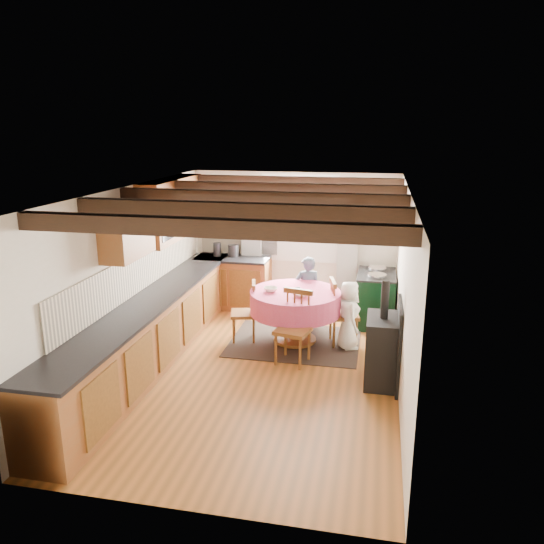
% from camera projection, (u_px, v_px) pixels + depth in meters
% --- Properties ---
extents(floor, '(3.60, 5.50, 0.00)m').
position_uv_depth(floor, '(260.00, 370.00, 7.10)').
color(floor, '#AA6026').
rests_on(floor, ground).
extents(ceiling, '(3.60, 5.50, 0.00)m').
position_uv_depth(ceiling, '(259.00, 190.00, 6.46)').
color(ceiling, white).
rests_on(ceiling, ground).
extents(wall_back, '(3.60, 0.00, 2.40)m').
position_uv_depth(wall_back, '(294.00, 241.00, 9.38)').
color(wall_back, silver).
rests_on(wall_back, ground).
extents(wall_front, '(3.60, 0.00, 2.40)m').
position_uv_depth(wall_front, '(182.00, 383.00, 4.19)').
color(wall_front, silver).
rests_on(wall_front, ground).
extents(wall_left, '(0.00, 5.50, 2.40)m').
position_uv_depth(wall_left, '(129.00, 277.00, 7.13)').
color(wall_left, silver).
rests_on(wall_left, ground).
extents(wall_right, '(0.00, 5.50, 2.40)m').
position_uv_depth(wall_right, '(404.00, 293.00, 6.43)').
color(wall_right, silver).
rests_on(wall_right, ground).
extents(beam_a, '(3.60, 0.16, 0.16)m').
position_uv_depth(beam_a, '(207.00, 227.00, 4.60)').
color(beam_a, black).
rests_on(beam_a, ceiling).
extents(beam_b, '(3.60, 0.16, 0.16)m').
position_uv_depth(beam_b, '(238.00, 210.00, 5.54)').
color(beam_b, black).
rests_on(beam_b, ceiling).
extents(beam_c, '(3.60, 0.16, 0.16)m').
position_uv_depth(beam_c, '(259.00, 198.00, 6.49)').
color(beam_c, black).
rests_on(beam_c, ceiling).
extents(beam_d, '(3.60, 0.16, 0.16)m').
position_uv_depth(beam_d, '(275.00, 189.00, 7.43)').
color(beam_d, black).
rests_on(beam_d, ceiling).
extents(beam_e, '(3.60, 0.16, 0.16)m').
position_uv_depth(beam_e, '(287.00, 182.00, 8.38)').
color(beam_e, black).
rests_on(beam_e, ceiling).
extents(splash_left, '(0.02, 4.50, 0.55)m').
position_uv_depth(splash_left, '(140.00, 271.00, 7.41)').
color(splash_left, beige).
rests_on(splash_left, wall_left).
extents(splash_back, '(1.40, 0.02, 0.55)m').
position_uv_depth(splash_back, '(239.00, 238.00, 9.55)').
color(splash_back, beige).
rests_on(splash_back, wall_back).
extents(base_cabinet_left, '(0.60, 5.30, 0.88)m').
position_uv_depth(base_cabinet_left, '(153.00, 331.00, 7.28)').
color(base_cabinet_left, brown).
rests_on(base_cabinet_left, floor).
extents(base_cabinet_back, '(1.30, 0.60, 0.88)m').
position_uv_depth(base_cabinet_back, '(233.00, 283.00, 9.50)').
color(base_cabinet_back, brown).
rests_on(base_cabinet_back, floor).
extents(worktop_left, '(0.64, 5.30, 0.04)m').
position_uv_depth(worktop_left, '(153.00, 299.00, 7.15)').
color(worktop_left, black).
rests_on(worktop_left, base_cabinet_left).
extents(worktop_back, '(1.30, 0.64, 0.04)m').
position_uv_depth(worktop_back, '(232.00, 258.00, 9.36)').
color(worktop_back, black).
rests_on(worktop_back, base_cabinet_back).
extents(wall_cabinet_glass, '(0.34, 1.80, 0.90)m').
position_uv_depth(wall_cabinet_glass, '(172.00, 209.00, 8.03)').
color(wall_cabinet_glass, brown).
rests_on(wall_cabinet_glass, wall_left).
extents(wall_cabinet_solid, '(0.34, 0.90, 0.70)m').
position_uv_depth(wall_cabinet_solid, '(127.00, 230.00, 6.63)').
color(wall_cabinet_solid, brown).
rests_on(wall_cabinet_solid, wall_left).
extents(window_frame, '(1.34, 0.03, 1.54)m').
position_uv_depth(window_frame, '(300.00, 219.00, 9.24)').
color(window_frame, white).
rests_on(window_frame, wall_back).
extents(window_pane, '(1.20, 0.01, 1.40)m').
position_uv_depth(window_pane, '(300.00, 218.00, 9.24)').
color(window_pane, white).
rests_on(window_pane, wall_back).
extents(curtain_left, '(0.35, 0.10, 2.10)m').
position_uv_depth(curtain_left, '(252.00, 245.00, 9.46)').
color(curtain_left, '#AFB2AA').
rests_on(curtain_left, wall_back).
extents(curtain_right, '(0.35, 0.10, 2.10)m').
position_uv_depth(curtain_right, '(348.00, 250.00, 9.13)').
color(curtain_right, '#AFB2AA').
rests_on(curtain_right, wall_back).
extents(curtain_rod, '(2.00, 0.03, 0.03)m').
position_uv_depth(curtain_rod, '(300.00, 184.00, 9.00)').
color(curtain_rod, black).
rests_on(curtain_rod, wall_back).
extents(wall_picture, '(0.04, 0.50, 0.60)m').
position_uv_depth(wall_picture, '(399.00, 220.00, 8.48)').
color(wall_picture, gold).
rests_on(wall_picture, wall_right).
extents(wall_plate, '(0.30, 0.02, 0.30)m').
position_uv_depth(wall_plate, '(355.00, 215.00, 9.02)').
color(wall_plate, silver).
rests_on(wall_plate, wall_back).
extents(rug, '(1.93, 1.50, 0.01)m').
position_uv_depth(rug, '(295.00, 342.00, 8.01)').
color(rug, '#2D2420').
rests_on(rug, floor).
extents(dining_table, '(1.34, 1.34, 0.81)m').
position_uv_depth(dining_table, '(295.00, 317.00, 7.91)').
color(dining_table, '#D25A85').
rests_on(dining_table, floor).
extents(chair_near, '(0.53, 0.55, 1.02)m').
position_uv_depth(chair_near, '(293.00, 328.00, 7.20)').
color(chair_near, brown).
rests_on(chair_near, floor).
extents(chair_left, '(0.49, 0.48, 0.92)m').
position_uv_depth(chair_left, '(244.00, 311.00, 8.00)').
color(chair_left, brown).
rests_on(chair_left, floor).
extents(chair_right, '(0.54, 0.52, 1.00)m').
position_uv_depth(chair_right, '(344.00, 312.00, 7.83)').
color(chair_right, brown).
rests_on(chair_right, floor).
extents(aga_range, '(0.61, 0.95, 0.87)m').
position_uv_depth(aga_range, '(376.00, 298.00, 8.69)').
color(aga_range, black).
rests_on(aga_range, floor).
extents(cast_iron_stove, '(0.41, 0.68, 1.36)m').
position_uv_depth(cast_iron_stove, '(383.00, 333.00, 6.60)').
color(cast_iron_stove, black).
rests_on(cast_iron_stove, floor).
extents(child_far, '(0.50, 0.41, 1.17)m').
position_uv_depth(child_far, '(307.00, 292.00, 8.50)').
color(child_far, '#445667').
rests_on(child_far, floor).
extents(child_right, '(0.47, 0.57, 1.02)m').
position_uv_depth(child_right, '(349.00, 315.00, 7.69)').
color(child_right, white).
rests_on(child_right, floor).
extents(bowl_a, '(0.28, 0.28, 0.06)m').
position_uv_depth(bowl_a, '(301.00, 294.00, 7.57)').
color(bowl_a, silver).
rests_on(bowl_a, dining_table).
extents(bowl_b, '(0.24, 0.24, 0.06)m').
position_uv_depth(bowl_b, '(271.00, 290.00, 7.78)').
color(bowl_b, silver).
rests_on(bowl_b, dining_table).
extents(cup, '(0.10, 0.10, 0.09)m').
position_uv_depth(cup, '(298.00, 291.00, 7.69)').
color(cup, silver).
rests_on(cup, dining_table).
extents(canister_tall, '(0.14, 0.14, 0.24)m').
position_uv_depth(canister_tall, '(217.00, 249.00, 9.42)').
color(canister_tall, '#262628').
rests_on(canister_tall, worktop_back).
extents(canister_wide, '(0.19, 0.19, 0.21)m').
position_uv_depth(canister_wide, '(233.00, 251.00, 9.39)').
color(canister_wide, '#262628').
rests_on(canister_wide, worktop_back).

